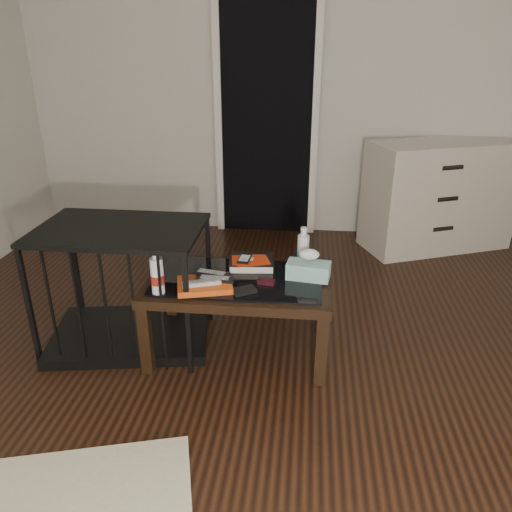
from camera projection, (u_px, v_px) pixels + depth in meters
The scene contains 18 objects.
ground at pixel (302, 408), 2.43m from camera, with size 5.00×5.00×0.00m, color black.
room_shell at pixel (319, 50), 1.78m from camera, with size 5.00×5.00×5.00m.
doorway at pixel (267, 118), 4.31m from camera, with size 0.90×0.08×2.07m.
coffee_table at pixel (238, 288), 2.74m from camera, with size 1.00×0.60×0.46m.
dresser at pixel (439, 195), 4.18m from camera, with size 1.30×0.91×0.90m.
pet_crate at pixel (128, 305), 2.91m from camera, with size 0.99×0.74×0.71m.
magazines at pixel (205, 285), 2.60m from camera, with size 0.28×0.21×0.03m, color #D04A13.
remote_silver at pixel (201, 283), 2.57m from camera, with size 0.20×0.05×0.02m, color #B7B8BD.
remote_black_front at pixel (215, 279), 2.61m from camera, with size 0.20×0.05×0.02m, color black.
remote_black_back at pixel (212, 273), 2.67m from camera, with size 0.20×0.05×0.02m, color black.
textbook at pixel (252, 263), 2.84m from camera, with size 0.25×0.20×0.05m, color black.
dvd_mailers at pixel (249, 260), 2.82m from camera, with size 0.19×0.14×0.01m, color #B82B0C.
ipod at pixel (245, 259), 2.80m from camera, with size 0.06×0.10×0.02m, color black.
flip_phone at pixel (266, 282), 2.64m from camera, with size 0.09×0.05×0.02m, color black.
wallet at pixel (244, 291), 2.55m from camera, with size 0.12×0.07×0.02m, color black.
water_bottle_left at pixel (157, 271), 2.51m from camera, with size 0.07×0.07×0.24m, color white.
water_bottle_right at pixel (303, 247), 2.80m from camera, with size 0.07×0.07×0.24m, color silver.
tissue_box at pixel (308, 270), 2.69m from camera, with size 0.23×0.12×0.09m, color teal.
Camera 1 is at (-0.01, -1.94, 1.66)m, focal length 35.00 mm.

